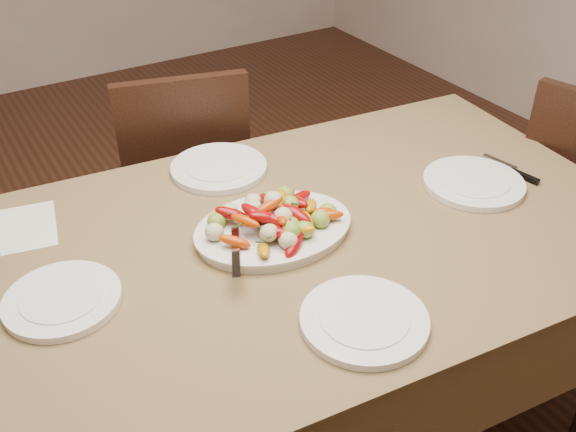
% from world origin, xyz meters
% --- Properties ---
extents(floor, '(6.00, 6.00, 0.00)m').
position_xyz_m(floor, '(0.00, 0.00, 0.00)').
color(floor, '#381C11').
rests_on(floor, ground).
extents(dining_table, '(1.93, 1.21, 0.76)m').
position_xyz_m(dining_table, '(0.11, -0.19, 0.38)').
color(dining_table, brown).
rests_on(dining_table, ground).
extents(chair_far, '(0.51, 0.51, 0.95)m').
position_xyz_m(chair_far, '(0.16, 0.64, 0.47)').
color(chair_far, black).
rests_on(chair_far, ground).
extents(serving_platter, '(0.42, 0.32, 0.02)m').
position_xyz_m(serving_platter, '(0.08, -0.16, 0.77)').
color(serving_platter, white).
rests_on(serving_platter, dining_table).
extents(roasted_vegetables, '(0.34, 0.25, 0.09)m').
position_xyz_m(roasted_vegetables, '(0.08, -0.16, 0.83)').
color(roasted_vegetables, maroon).
rests_on(roasted_vegetables, serving_platter).
extents(serving_spoon, '(0.28, 0.18, 0.03)m').
position_xyz_m(serving_spoon, '(0.02, -0.19, 0.81)').
color(serving_spoon, '#9EA0A8').
rests_on(serving_spoon, serving_platter).
extents(plate_left, '(0.25, 0.25, 0.02)m').
position_xyz_m(plate_left, '(-0.43, -0.14, 0.77)').
color(plate_left, white).
rests_on(plate_left, dining_table).
extents(plate_right, '(0.28, 0.28, 0.02)m').
position_xyz_m(plate_right, '(0.68, -0.25, 0.77)').
color(plate_right, white).
rests_on(plate_right, dining_table).
extents(plate_far, '(0.28, 0.28, 0.02)m').
position_xyz_m(plate_far, '(0.11, 0.19, 0.77)').
color(plate_far, white).
rests_on(plate_far, dining_table).
extents(plate_near, '(0.27, 0.27, 0.02)m').
position_xyz_m(plate_near, '(0.09, -0.53, 0.77)').
color(plate_near, white).
rests_on(plate_near, dining_table).
extents(menu_card, '(0.19, 0.24, 0.00)m').
position_xyz_m(menu_card, '(-0.44, 0.19, 0.76)').
color(menu_card, silver).
rests_on(menu_card, dining_table).
extents(table_knife, '(0.05, 0.20, 0.01)m').
position_xyz_m(table_knife, '(0.83, -0.26, 0.76)').
color(table_knife, '#9EA0A8').
rests_on(table_knife, dining_table).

